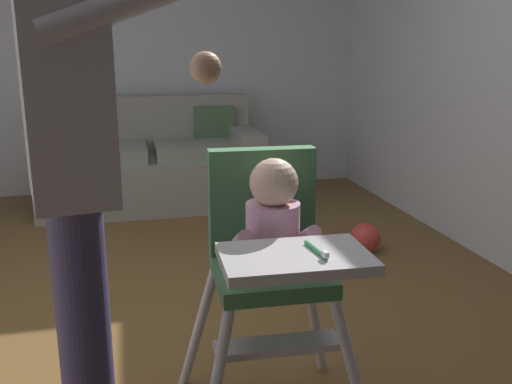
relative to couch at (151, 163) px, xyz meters
name	(u,v)px	position (x,y,z in m)	size (l,w,h in m)	color
ground	(144,359)	(-0.17, -2.36, -0.38)	(5.75, 7.31, 0.10)	brown
wall_far	(123,42)	(-0.17, 0.52, 0.96)	(4.95, 0.06, 2.59)	silver
couch	(151,163)	(0.00, 0.00, 0.00)	(1.73, 0.86, 0.86)	gray
high_chair	(271,244)	(0.24, -2.95, 0.32)	(0.63, 0.74, 0.94)	silver
adult_standing	(71,163)	(-0.34, -3.06, 0.63)	(0.57, 0.50, 1.69)	#413B61
toy_ball_second	(365,238)	(1.23, -1.50, -0.24)	(0.19, 0.19, 0.19)	#D13D33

